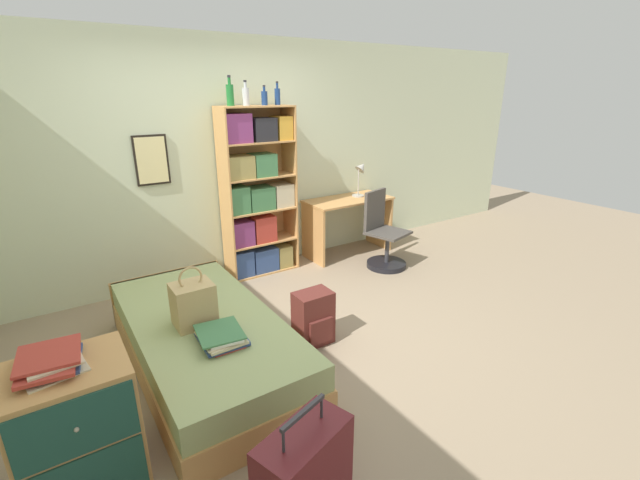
% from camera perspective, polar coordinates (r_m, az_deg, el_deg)
% --- Properties ---
extents(ground_plane, '(14.00, 14.00, 0.00)m').
position_cam_1_polar(ground_plane, '(3.87, -3.58, -12.59)').
color(ground_plane, gray).
extents(wall_back, '(10.00, 0.09, 2.60)m').
position_cam_1_polar(wall_back, '(4.87, -14.07, 10.02)').
color(wall_back, beige).
rests_on(wall_back, ground_plane).
extents(bed, '(1.00, 2.10, 0.42)m').
position_cam_1_polar(bed, '(3.51, -15.11, -12.86)').
color(bed, tan).
rests_on(bed, ground_plane).
extents(handbag, '(0.28, 0.24, 0.45)m').
position_cam_1_polar(handbag, '(3.25, -16.53, -8.14)').
color(handbag, tan).
rests_on(handbag, bed).
extents(book_stack_on_bed, '(0.33, 0.37, 0.09)m').
position_cam_1_polar(book_stack_on_bed, '(3.04, -12.98, -12.43)').
color(book_stack_on_bed, '#B2382D').
rests_on(book_stack_on_bed, bed).
extents(suitcase, '(0.54, 0.38, 0.67)m').
position_cam_1_polar(suitcase, '(2.37, -2.12, -29.10)').
color(suitcase, '#5B191E').
rests_on(suitcase, ground_plane).
extents(dresser, '(0.58, 0.50, 0.72)m').
position_cam_1_polar(dresser, '(2.79, -29.60, -20.73)').
color(dresser, tan).
rests_on(dresser, ground_plane).
extents(magazine_pile_on_dresser, '(0.32, 0.37, 0.07)m').
position_cam_1_polar(magazine_pile_on_dresser, '(2.62, -32.31, -13.47)').
color(magazine_pile_on_dresser, beige).
rests_on(magazine_pile_on_dresser, dresser).
extents(bookcase, '(0.82, 0.34, 1.89)m').
position_cam_1_polar(bookcase, '(4.89, -8.48, 5.65)').
color(bookcase, tan).
rests_on(bookcase, ground_plane).
extents(bottle_green, '(0.08, 0.08, 0.29)m').
position_cam_1_polar(bottle_green, '(4.67, -11.91, 18.49)').
color(bottle_green, '#1E6B2D').
rests_on(bottle_green, bookcase).
extents(bottle_brown, '(0.07, 0.07, 0.25)m').
position_cam_1_polar(bottle_brown, '(4.73, -9.88, 18.40)').
color(bottle_brown, '#B7BCC1').
rests_on(bottle_brown, bookcase).
extents(bottle_clear, '(0.07, 0.07, 0.20)m').
position_cam_1_polar(bottle_clear, '(4.80, -7.42, 18.32)').
color(bottle_clear, navy).
rests_on(bottle_clear, bookcase).
extents(bottle_blue, '(0.06, 0.06, 0.24)m').
position_cam_1_polar(bottle_blue, '(4.91, -5.70, 18.57)').
color(bottle_blue, navy).
rests_on(bottle_blue, bookcase).
extents(desk, '(1.11, 0.54, 0.74)m').
position_cam_1_polar(desk, '(5.54, 3.74, 3.21)').
color(desk, tan).
rests_on(desk, ground_plane).
extents(desk_lamp, '(0.21, 0.16, 0.46)m').
position_cam_1_polar(desk_lamp, '(5.58, 5.49, 8.95)').
color(desk_lamp, '#ADA89E').
rests_on(desk_lamp, desk).
extents(desk_chair, '(0.53, 0.53, 0.92)m').
position_cam_1_polar(desk_chair, '(5.23, 8.48, -0.40)').
color(desk_chair, black).
rests_on(desk_chair, ground_plane).
extents(backpack, '(0.31, 0.25, 0.47)m').
position_cam_1_polar(backpack, '(3.66, -0.87, -10.39)').
color(backpack, '#56231E').
rests_on(backpack, ground_plane).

